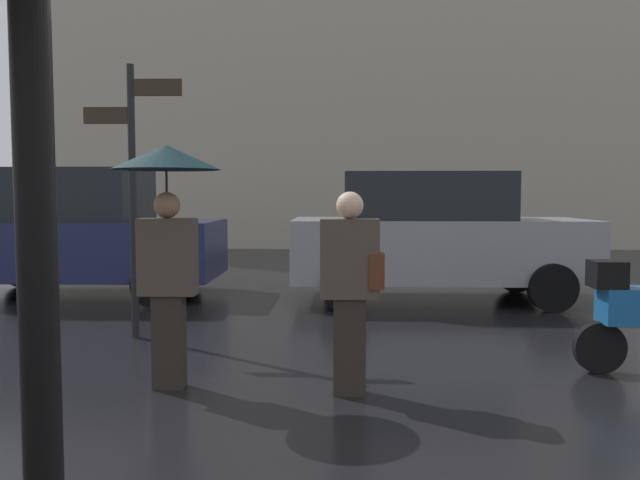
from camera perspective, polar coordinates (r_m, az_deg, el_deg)
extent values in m
cylinder|color=black|center=(1.35, -23.49, -10.47)|extent=(0.07, 0.07, 2.52)
cube|color=#2A241E|center=(5.50, -13.20, -8.73)|extent=(0.25, 0.16, 0.77)
cube|color=#473D33|center=(5.39, -13.32, -1.45)|extent=(0.46, 0.21, 0.63)
sphere|color=#936B4C|center=(5.37, -13.39, 3.02)|extent=(0.21, 0.21, 0.21)
cylinder|color=black|center=(5.37, -13.41, 4.48)|extent=(0.02, 0.02, 0.30)
cone|color=#0E272B|center=(5.37, -13.46, 7.13)|extent=(0.88, 0.88, 0.20)
cube|color=#2A241E|center=(5.20, 2.62, -9.36)|extent=(0.25, 0.16, 0.77)
cube|color=#473D33|center=(5.08, 2.64, -1.66)|extent=(0.46, 0.21, 0.63)
sphere|color=beige|center=(5.06, 2.66, 3.09)|extent=(0.21, 0.21, 0.21)
cube|color=#512819|center=(5.10, 4.98, -2.71)|extent=(0.12, 0.24, 0.28)
cylinder|color=black|center=(6.33, 23.50, -8.72)|extent=(0.46, 0.09, 0.46)
cube|color=black|center=(6.24, 24.05, -2.77)|extent=(0.28, 0.28, 0.24)
cube|color=gray|center=(9.81, 10.42, -0.78)|extent=(4.34, 1.83, 0.90)
cube|color=black|center=(9.75, 9.22, 3.87)|extent=(2.38, 1.69, 0.69)
cylinder|color=black|center=(11.04, 16.93, -2.70)|extent=(0.67, 0.18, 0.67)
cylinder|color=black|center=(9.30, 19.89, -4.00)|extent=(0.67, 0.18, 0.67)
cylinder|color=black|center=(10.66, 2.12, -2.77)|extent=(0.67, 0.18, 0.67)
cylinder|color=black|center=(8.84, 2.20, -4.17)|extent=(0.67, 0.18, 0.67)
cube|color=#1E234C|center=(10.84, -20.46, -0.72)|extent=(4.36, 1.88, 0.89)
cube|color=black|center=(10.89, -21.63, 3.73)|extent=(2.40, 1.73, 0.81)
cylinder|color=black|center=(11.34, -11.95, -2.60)|extent=(0.60, 0.18, 0.60)
cylinder|color=black|center=(9.54, -14.63, -3.88)|extent=(0.60, 0.18, 0.60)
cylinder|color=black|center=(12.32, -24.87, -2.37)|extent=(0.60, 0.18, 0.60)
cylinder|color=black|center=(7.39, -16.22, 3.17)|extent=(0.08, 0.08, 3.01)
cube|color=#33281E|center=(7.40, -14.30, 12.95)|extent=(0.56, 0.04, 0.18)
cube|color=#33281E|center=(7.52, -18.28, 10.42)|extent=(0.52, 0.04, 0.18)
cube|color=#B2A893|center=(20.63, 1.52, 16.76)|extent=(18.17, 2.52, 12.29)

